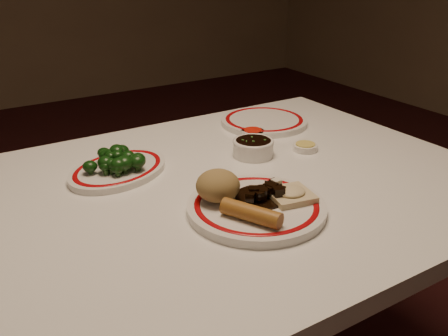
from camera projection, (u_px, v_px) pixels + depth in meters
dining_table at (224, 219)px, 1.14m from camera, size 1.20×0.90×0.75m
main_plate at (256, 207)px, 0.98m from camera, size 0.33×0.33×0.02m
rice_mound at (218, 186)px, 0.98m from camera, size 0.09×0.09×0.06m
spring_roll at (251, 213)px, 0.91m from camera, size 0.08×0.12×0.03m
fried_wonton at (291, 194)px, 1.00m from camera, size 0.10×0.10×0.02m
stirfry_heap at (265, 192)px, 1.00m from camera, size 0.11×0.11×0.03m
broccoli_plate at (118, 170)px, 1.15m from camera, size 0.31×0.29×0.02m
broccoli_pile at (117, 159)px, 1.13m from camera, size 0.13×0.12×0.05m
soy_bowl at (253, 148)px, 1.24m from camera, size 0.10×0.10×0.04m
sweet_sour_dish at (253, 133)px, 1.38m from camera, size 0.06×0.06×0.02m
mustard_dish at (305, 147)px, 1.28m from camera, size 0.06×0.06×0.02m
far_plate at (264, 121)px, 1.47m from camera, size 0.33×0.33×0.02m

